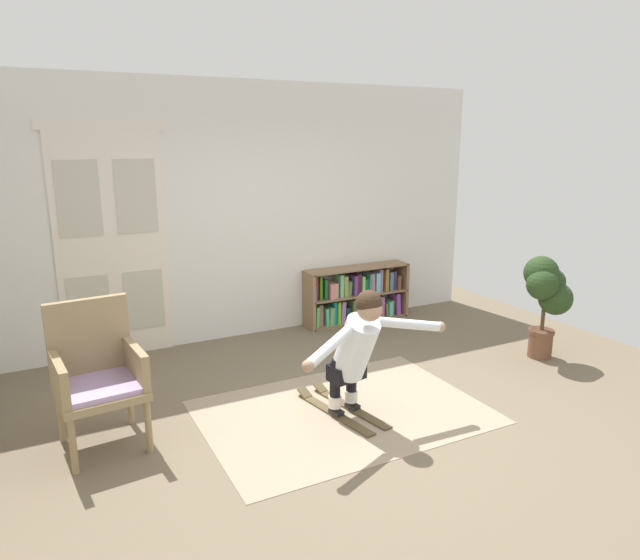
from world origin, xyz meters
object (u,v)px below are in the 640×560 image
(wicker_chair, at_px, (97,372))
(skis_pair, at_px, (340,408))
(bookshelf, at_px, (356,296))
(potted_plant, at_px, (547,293))
(person_skier, at_px, (357,345))

(wicker_chair, relative_size, skis_pair, 1.12)
(wicker_chair, height_order, skis_pair, wicker_chair)
(bookshelf, bearing_deg, potted_plant, -61.01)
(potted_plant, bearing_deg, wicker_chair, 176.02)
(potted_plant, height_order, skis_pair, potted_plant)
(bookshelf, relative_size, skis_pair, 1.42)
(wicker_chair, height_order, potted_plant, wicker_chair)
(wicker_chair, xyz_separation_m, potted_plant, (4.37, -0.30, 0.14))
(skis_pair, bearing_deg, potted_plant, 1.87)
(potted_plant, bearing_deg, person_skier, -173.51)
(bookshelf, xyz_separation_m, potted_plant, (1.10, -1.99, 0.39))
(wicker_chair, xyz_separation_m, person_skier, (1.91, -0.58, 0.07))
(wicker_chair, height_order, person_skier, person_skier)
(person_skier, bearing_deg, skis_pair, 100.35)
(skis_pair, bearing_deg, wicker_chair, 168.39)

